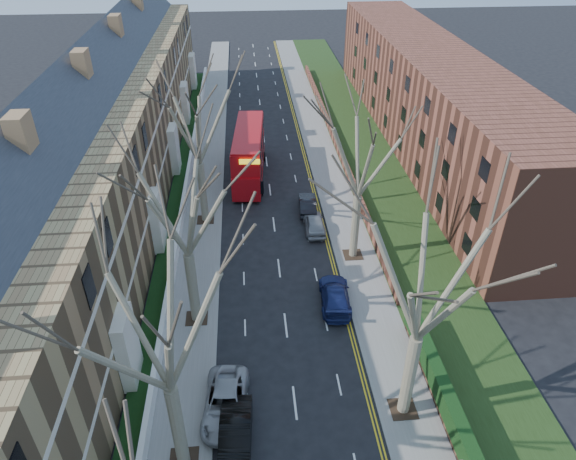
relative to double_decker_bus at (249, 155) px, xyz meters
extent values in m
cube|color=slate|center=(-4.21, 3.15, -2.22)|extent=(3.00, 102.00, 0.12)
cube|color=slate|center=(7.79, 3.15, -2.22)|extent=(3.00, 102.00, 0.12)
cube|color=olive|center=(-12.01, -4.85, 2.72)|extent=(9.00, 78.00, 10.00)
cube|color=#2B2F35|center=(-12.01, -4.85, 8.72)|extent=(4.67, 78.00, 4.67)
cube|color=white|center=(-7.56, -4.85, 1.22)|extent=(0.12, 78.00, 0.35)
cube|color=white|center=(-7.56, -4.85, 4.72)|extent=(0.12, 78.00, 0.35)
cube|color=brown|center=(19.29, 7.15, 2.72)|extent=(8.00, 54.00, 10.00)
cube|color=brown|center=(9.49, 7.15, -1.71)|extent=(0.35, 54.00, 0.90)
cube|color=white|center=(-5.86, -4.85, -1.66)|extent=(0.30, 78.00, 1.00)
cube|color=#1E3212|center=(12.29, 3.15, -2.13)|extent=(6.00, 102.00, 0.06)
cylinder|color=#716850|center=(-3.91, -29.85, 0.46)|extent=(0.64, 0.64, 5.25)
cube|color=#2D2116|center=(-3.91, -29.85, -2.15)|extent=(1.40, 1.40, 0.05)
cylinder|color=#716850|center=(-3.91, -19.85, 0.37)|extent=(0.64, 0.64, 5.07)
cube|color=#2D2116|center=(-3.91, -19.85, -2.15)|extent=(1.40, 1.40, 0.05)
cylinder|color=#716850|center=(-3.91, -7.85, 0.46)|extent=(0.60, 0.60, 5.25)
cube|color=#2D2116|center=(-3.91, -7.85, -2.15)|extent=(1.40, 1.40, 0.05)
cylinder|color=#716850|center=(7.49, -27.85, 0.46)|extent=(0.64, 0.64, 5.25)
cube|color=#2D2116|center=(7.49, -27.85, -2.15)|extent=(1.40, 1.40, 0.05)
cylinder|color=#716850|center=(7.49, -13.85, 0.37)|extent=(0.60, 0.60, 5.07)
cube|color=#2D2116|center=(7.49, -13.85, -2.15)|extent=(1.40, 1.40, 0.05)
cube|color=#A60B11|center=(0.00, 0.00, -0.82)|extent=(3.36, 11.27, 2.22)
cube|color=#A60B11|center=(0.00, 0.00, 1.30)|extent=(3.32, 10.71, 2.02)
cube|color=black|center=(0.00, 0.00, -0.37)|extent=(3.31, 10.38, 0.91)
cube|color=black|center=(0.00, 0.00, 1.40)|extent=(3.30, 10.16, 0.91)
imported|color=black|center=(-1.39, -29.07, -1.55)|extent=(1.80, 4.54, 1.47)
imported|color=#999A9E|center=(-1.91, -27.08, -1.61)|extent=(2.64, 5.05, 1.36)
imported|color=navy|center=(5.24, -19.04, -1.59)|extent=(2.27, 4.90, 1.39)
imported|color=gray|center=(5.04, -10.02, -1.60)|extent=(1.66, 4.02, 1.36)
imported|color=black|center=(4.82, -6.92, -1.63)|extent=(1.62, 4.05, 1.31)
camera|label=1|loc=(-0.13, -44.84, 20.88)|focal=32.00mm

